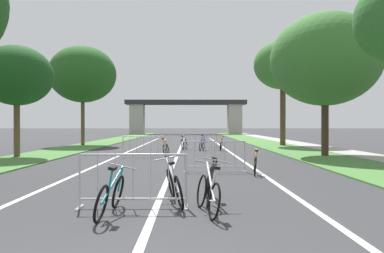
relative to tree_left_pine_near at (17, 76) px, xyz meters
name	(u,v)px	position (x,y,z in m)	size (l,w,h in m)	color
grass_verge_left	(101,143)	(0.81, 13.29, -3.96)	(3.07, 68.59, 0.05)	#477A38
grass_verge_right	(263,143)	(14.78, 13.29, -3.96)	(3.07, 68.59, 0.05)	#477A38
sidewalk_path_right	(292,143)	(17.29, 13.29, -3.94)	(1.95, 68.59, 0.08)	#9E9B93
lane_stripe_center	(179,150)	(7.79, 5.07, -3.98)	(0.14, 39.68, 0.01)	silver
lane_stripe_right_lane	(227,150)	(10.79, 5.07, -3.98)	(0.14, 39.68, 0.01)	silver
lane_stripe_left_lane	(132,150)	(4.79, 5.07, -3.98)	(0.14, 39.68, 0.01)	silver
overpass_bridge	(186,112)	(7.79, 41.92, -0.27)	(19.87, 3.04, 5.64)	#2D2D30
tree_left_pine_near	(17,76)	(0.00, 0.00, 0.00)	(3.43, 3.43, 5.46)	brown
tree_left_cypress_far	(83,74)	(0.21, 10.06, 1.47)	(5.08, 5.08, 7.63)	brown
tree_right_oak_mid	(325,60)	(15.28, 0.53, 0.90)	(5.48, 5.48, 7.22)	#3D2D1E
tree_right_maple_mid	(283,65)	(15.44, 9.35, 2.08)	(4.35, 4.35, 7.96)	#4C3823
crowd_barrier_nearest	(133,181)	(7.35, -10.65, -3.47)	(2.11, 0.46, 1.05)	#ADADB2
crowd_barrier_second	(215,157)	(9.29, -5.37, -3.47)	(2.11, 0.46, 1.05)	#ADADB2
crowd_barrier_third	(144,147)	(6.20, -0.08, -3.47)	(2.11, 0.50, 1.05)	#ADADB2
crowd_barrier_fourth	(201,142)	(9.14, 5.20, -3.47)	(2.11, 0.47, 1.05)	#ADADB2
bicycle_purple_0	(184,143)	(8.07, 5.78, -3.61)	(0.47, 1.67, 1.01)	black
bicycle_red_1	(221,144)	(10.39, 4.70, -3.61)	(0.53, 1.65, 0.96)	black
bicycle_black_2	(210,184)	(8.86, -10.08, -3.61)	(0.53, 1.74, 0.98)	black
bicycle_silver_3	(174,186)	(8.13, -10.28, -3.62)	(0.72, 1.75, 0.94)	black
bicycle_yellow_4	(255,163)	(10.59, -5.83, -3.65)	(0.51, 1.59, 0.82)	black
bicycle_teal_5	(111,195)	(7.04, -11.19, -3.63)	(0.54, 1.72, 0.90)	black
bicycle_blue_6	(202,144)	(9.22, 4.71, -3.61)	(0.66, 1.62, 0.98)	black
bicycle_orange_7	(166,149)	(7.24, 0.48, -3.62)	(0.45, 1.63, 0.94)	black
bicycle_white_8	(208,193)	(8.78, -11.06, -3.62)	(0.49, 1.61, 0.93)	black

